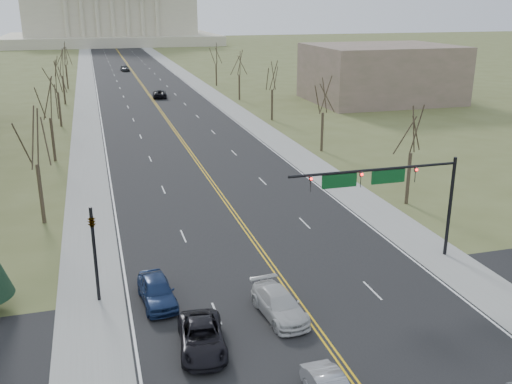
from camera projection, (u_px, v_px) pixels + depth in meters
road at (142, 85)px, 125.59m from camera, size 20.00×380.00×0.01m
cross_road at (323, 337)px, 30.75m from camera, size 120.00×14.00×0.01m
sidewalk_left at (85, 87)px, 122.44m from camera, size 4.00×380.00×0.03m
sidewalk_right at (196, 83)px, 128.74m from camera, size 4.00×380.00×0.03m
center_line at (142, 85)px, 125.59m from camera, size 0.42×380.00×0.01m
edge_line_left at (96, 86)px, 123.02m from camera, size 0.15×380.00×0.01m
edge_line_right at (186, 83)px, 128.16m from camera, size 0.15×380.00×0.01m
capitol at (110, 10)px, 248.71m from camera, size 90.00×60.00×50.00m
signal_mast at (387, 184)px, 37.73m from camera, size 12.12×0.44×7.20m
signal_left at (94, 244)px, 33.40m from camera, size 0.32×0.36×6.00m
tree_r_0 at (412, 132)px, 49.17m from camera, size 3.74×3.74×8.50m
tree_l_0 at (34, 140)px, 44.56m from camera, size 3.96×3.96×9.00m
tree_r_1 at (323, 97)px, 67.41m from camera, size 3.74×3.74×8.50m
tree_l_1 at (48, 100)px, 62.80m from camera, size 3.96×3.96×9.00m
tree_r_2 at (272, 77)px, 85.65m from camera, size 3.74×3.74×8.50m
tree_l_2 at (56, 78)px, 81.04m from camera, size 3.96×3.96×9.00m
tree_r_3 at (239, 64)px, 103.89m from camera, size 3.74×3.74×8.50m
tree_l_3 at (61, 65)px, 99.27m from camera, size 3.96×3.96×9.00m
tree_r_4 at (216, 55)px, 122.13m from camera, size 3.74×3.74×8.50m
tree_l_4 at (65, 55)px, 117.51m from camera, size 3.96×3.96×9.00m
bldg_right_mass at (381, 73)px, 103.52m from camera, size 25.00×20.00×10.00m
car_sb_outer_lead at (202, 337)px, 29.45m from camera, size 2.82×5.23×1.40m
car_sb_inner_second at (279, 304)px, 32.60m from camera, size 2.54×5.21×1.46m
car_sb_outer_second at (157, 291)px, 34.00m from camera, size 2.23×4.82×1.60m
car_far_nb at (159, 94)px, 108.23m from camera, size 2.92×5.58×1.50m
car_far_sb at (125, 68)px, 150.42m from camera, size 2.35×4.94×1.63m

